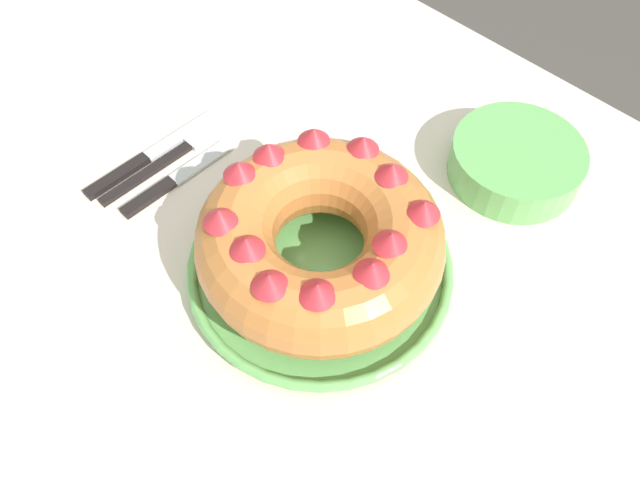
{
  "coord_description": "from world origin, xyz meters",
  "views": [
    {
      "loc": [
        0.27,
        -0.23,
        1.33
      ],
      "look_at": [
        0.01,
        0.04,
        0.79
      ],
      "focal_mm": 35.0,
      "sensor_mm": 36.0,
      "label": 1
    }
  ],
  "objects_px": {
    "cake_knife": "(171,182)",
    "fork": "(173,156)",
    "side_bowl": "(516,161)",
    "serving_knife": "(145,159)",
    "bundt_cake": "(320,239)",
    "serving_dish": "(320,267)"
  },
  "relations": [
    {
      "from": "serving_dish",
      "to": "cake_knife",
      "type": "xyz_separation_m",
      "value": [
        -0.22,
        -0.04,
        -0.01
      ]
    },
    {
      "from": "serving_knife",
      "to": "side_bowl",
      "type": "bearing_deg",
      "value": 38.68
    },
    {
      "from": "serving_knife",
      "to": "cake_knife",
      "type": "height_order",
      "value": "same"
    },
    {
      "from": "serving_knife",
      "to": "serving_dish",
      "type": "bearing_deg",
      "value": 4.4
    },
    {
      "from": "bundt_cake",
      "to": "serving_knife",
      "type": "distance_m",
      "value": 0.29
    },
    {
      "from": "fork",
      "to": "serving_knife",
      "type": "relative_size",
      "value": 0.94
    },
    {
      "from": "cake_knife",
      "to": "side_bowl",
      "type": "bearing_deg",
      "value": 45.17
    },
    {
      "from": "serving_dish",
      "to": "bundt_cake",
      "type": "relative_size",
      "value": 1.12
    },
    {
      "from": "fork",
      "to": "serving_knife",
      "type": "distance_m",
      "value": 0.04
    },
    {
      "from": "serving_knife",
      "to": "side_bowl",
      "type": "distance_m",
      "value": 0.47
    },
    {
      "from": "cake_knife",
      "to": "serving_knife",
      "type": "bearing_deg",
      "value": 177.72
    },
    {
      "from": "serving_dish",
      "to": "side_bowl",
      "type": "bearing_deg",
      "value": 76.26
    },
    {
      "from": "bundt_cake",
      "to": "cake_knife",
      "type": "xyz_separation_m",
      "value": [
        -0.22,
        -0.04,
        -0.06
      ]
    },
    {
      "from": "serving_dish",
      "to": "serving_knife",
      "type": "bearing_deg",
      "value": -172.13
    },
    {
      "from": "side_bowl",
      "to": "bundt_cake",
      "type": "bearing_deg",
      "value": -103.79
    },
    {
      "from": "serving_dish",
      "to": "side_bowl",
      "type": "height_order",
      "value": "side_bowl"
    },
    {
      "from": "fork",
      "to": "side_bowl",
      "type": "height_order",
      "value": "side_bowl"
    },
    {
      "from": "serving_dish",
      "to": "serving_knife",
      "type": "distance_m",
      "value": 0.28
    },
    {
      "from": "fork",
      "to": "bundt_cake",
      "type": "bearing_deg",
      "value": 6.34
    },
    {
      "from": "cake_knife",
      "to": "fork",
      "type": "bearing_deg",
      "value": 137.39
    },
    {
      "from": "side_bowl",
      "to": "serving_knife",
      "type": "bearing_deg",
      "value": -137.85
    },
    {
      "from": "serving_dish",
      "to": "cake_knife",
      "type": "height_order",
      "value": "serving_dish"
    }
  ]
}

